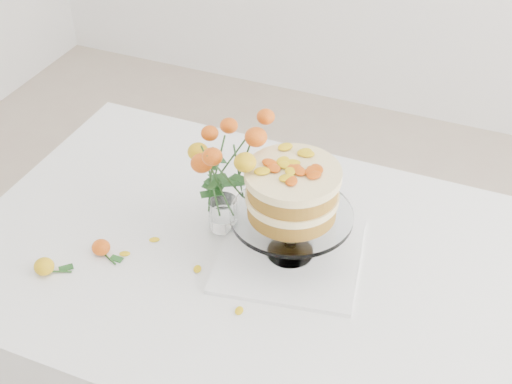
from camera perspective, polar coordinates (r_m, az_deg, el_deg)
table at (r=1.73m, az=0.49°, el=-7.11°), size 1.43×0.93×0.76m
napkin at (r=1.67m, az=2.73°, el=-5.00°), size 0.38×0.38×0.01m
cake_stand at (r=1.56m, az=2.91°, el=-0.38°), size 0.28×0.28×0.25m
rose_vase at (r=1.62m, az=-2.80°, el=2.57°), size 0.24×0.24×0.35m
loose_rose_near at (r=1.69m, az=-16.58°, el=-5.73°), size 0.08×0.05×0.04m
loose_rose_far at (r=1.71m, az=-12.29°, el=-4.36°), size 0.07×0.05×0.04m
stray_petal_a at (r=1.65m, az=-4.72°, el=-6.17°), size 0.03×0.02×0.00m
stray_petal_b at (r=1.59m, az=-2.11°, el=-8.08°), size 0.03×0.02×0.00m
stray_petal_c at (r=1.55m, az=-1.36°, el=-9.48°), size 0.03×0.02×0.00m
stray_petal_d at (r=1.73m, az=-8.13°, el=-3.81°), size 0.03×0.02×0.00m
stray_petal_e at (r=1.71m, az=-10.45°, el=-4.89°), size 0.03×0.02×0.00m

